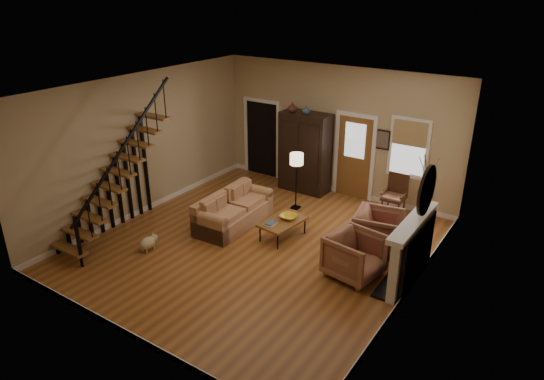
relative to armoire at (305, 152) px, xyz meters
The scene contains 15 objects.
room 1.49m from the armoire, 78.37° to the right, with size 7.00×7.33×3.30m.
staircase 4.94m from the armoire, 115.05° to the right, with size 0.94×2.80×3.20m, color brown, non-canonical shape.
fireplace 4.67m from the armoire, 34.69° to the right, with size 0.33×1.95×2.30m.
armoire is the anchor object (origin of this frame).
vase_a 1.23m from the armoire, 164.05° to the right, with size 0.24×0.24×0.25m, color #4C2619.
vase_b 1.16m from the armoire, 63.43° to the right, with size 0.20×0.20×0.21m, color #334C60.
sofa 2.77m from the armoire, 96.25° to the right, with size 0.87×2.02×0.75m, color #B47C52, non-canonical shape.
coffee_table 2.87m from the armoire, 69.48° to the right, with size 0.62×1.07×0.41m, color brown, non-canonical shape.
bowl 2.69m from the armoire, 67.31° to the right, with size 0.36×0.36×0.09m, color gold.
books 3.06m from the armoire, 73.64° to the right, with size 0.20×0.27×0.05m, color beige, non-canonical shape.
armchair_left 4.28m from the armoire, 46.94° to the right, with size 0.92×0.95×0.86m, color brown.
armchair_right 3.48m from the armoire, 33.55° to the right, with size 0.91×0.93×0.85m, color brown.
floor_lamp 1.25m from the armoire, 69.62° to the right, with size 0.33×0.33×1.42m, color black, non-canonical shape.
side_chair 2.61m from the armoire, ahead, with size 0.54×0.54×1.02m, color #3C2313, non-canonical shape.
dog 4.80m from the armoire, 102.97° to the right, with size 0.25×0.42×0.31m, color beige, non-canonical shape.
Camera 1 is at (5.24, -7.30, 5.11)m, focal length 32.00 mm.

